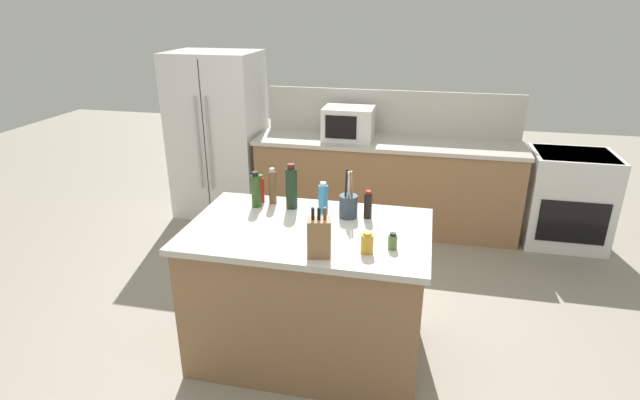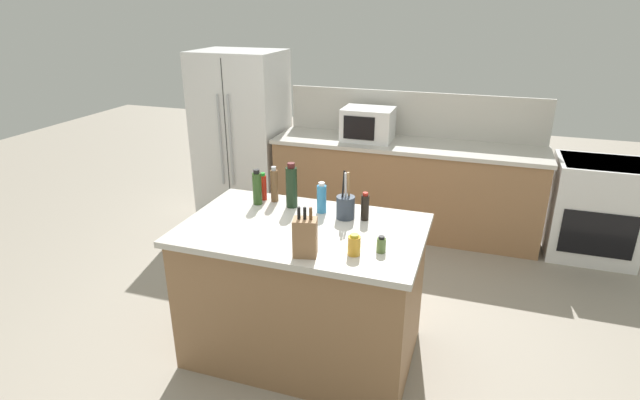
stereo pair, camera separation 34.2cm
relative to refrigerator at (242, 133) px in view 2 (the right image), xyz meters
name	(u,v)px [view 2 (the right image)]	position (x,y,z in m)	size (l,w,h in m)	color
ground_plane	(304,349)	(1.56, -2.25, -0.89)	(14.00, 14.00, 0.00)	gray
back_counter_run	(404,187)	(1.86, -0.05, -0.42)	(2.71, 0.66, 0.94)	#936B47
wall_backsplash	(413,114)	(1.86, 0.27, 0.28)	(2.67, 0.03, 0.46)	beige
kitchen_island	(303,291)	(1.56, -2.25, -0.42)	(1.52, 0.95, 0.94)	#936B47
refrigerator	(242,133)	(0.00, 0.00, 0.00)	(0.93, 0.75, 1.78)	white
range_oven	(594,209)	(3.64, -0.05, -0.42)	(0.76, 0.65, 0.92)	white
microwave	(368,124)	(1.45, -0.05, 0.21)	(0.50, 0.39, 0.33)	white
knife_block	(305,237)	(1.71, -2.60, 0.16)	(0.15, 0.13, 0.29)	#936B47
utensil_crock	(346,206)	(1.78, -2.03, 0.13)	(0.12, 0.12, 0.32)	#333D4C
wine_bottle	(292,186)	(1.38, -1.96, 0.20)	(0.08, 0.08, 0.31)	black
soy_sauce_bottle	(365,207)	(1.91, -2.01, 0.14)	(0.05, 0.05, 0.19)	black
olive_oil_bottle	(257,188)	(1.13, -1.99, 0.17)	(0.06, 0.06, 0.25)	#2D4C1E
hot_sauce_bottle	(263,187)	(1.14, -1.90, 0.15)	(0.05, 0.05, 0.20)	red
honey_jar	(354,245)	(1.96, -2.50, 0.11)	(0.07, 0.07, 0.13)	gold
spice_jar_oregano	(381,245)	(2.10, -2.42, 0.10)	(0.05, 0.05, 0.10)	#567038
dish_soap_bottle	(322,198)	(1.60, -1.99, 0.15)	(0.06, 0.06, 0.21)	#3384BC
pepper_grinder	(274,185)	(1.22, -1.90, 0.17)	(0.05, 0.05, 0.26)	brown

